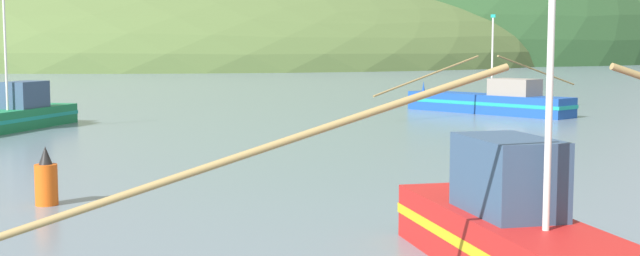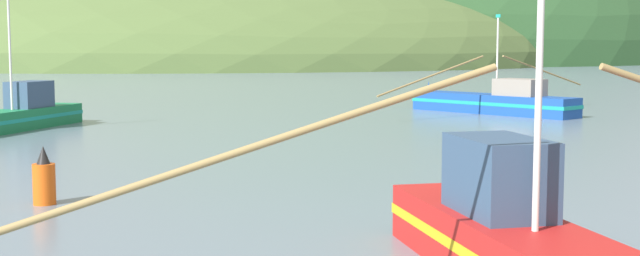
# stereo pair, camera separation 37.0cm
# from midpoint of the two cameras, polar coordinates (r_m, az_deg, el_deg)

# --- Properties ---
(hill_mid_right) EXTENTS (163.17, 130.54, 82.23)m
(hill_mid_right) POSITION_cam_midpoint_polar(r_m,az_deg,el_deg) (250.54, 6.80, 4.67)
(hill_mid_right) COLOR #386633
(hill_mid_right) RESTS_ON ground
(hill_mid_left) EXTENTS (195.55, 156.44, 89.47)m
(hill_mid_left) POSITION_cam_midpoint_polar(r_m,az_deg,el_deg) (244.62, 1.40, 4.69)
(hill_mid_left) COLOR #2D562D
(hill_mid_left) RESTS_ON ground
(hill_far_center) EXTENTS (177.44, 141.95, 47.28)m
(hill_far_center) POSITION_cam_midpoint_polar(r_m,az_deg,el_deg) (205.47, -9.10, 4.42)
(hill_far_center) COLOR #516B38
(hill_far_center) RESTS_ON ground
(fishing_boat_red) EXTENTS (18.55, 10.90, 5.66)m
(fishing_boat_red) POSITION_cam_midpoint_polar(r_m,az_deg,el_deg) (14.64, 14.94, -8.44)
(fishing_boat_red) COLOR red
(fishing_boat_red) RESTS_ON ground
(fishing_boat_blue) EXTENTS (18.41, 11.47, 6.43)m
(fishing_boat_blue) POSITION_cam_midpoint_polar(r_m,az_deg,el_deg) (54.21, 11.67, 1.85)
(fishing_boat_blue) COLOR #19479E
(fishing_boat_blue) RESTS_ON ground
(fishing_boat_green) EXTENTS (5.96, 10.53, 7.25)m
(fishing_boat_green) POSITION_cam_midpoint_polar(r_m,az_deg,el_deg) (45.26, -20.99, 0.84)
(fishing_boat_green) COLOR #197A47
(fishing_boat_green) RESTS_ON ground
(channel_buoy) EXTENTS (0.61, 0.61, 1.63)m
(channel_buoy) POSITION_cam_midpoint_polar(r_m,az_deg,el_deg) (23.66, -19.06, -3.51)
(channel_buoy) COLOR #E55914
(channel_buoy) RESTS_ON ground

